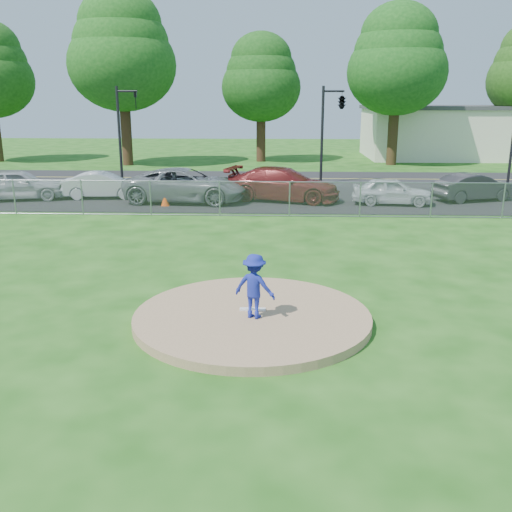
# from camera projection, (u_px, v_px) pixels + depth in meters

# --- Properties ---
(ground) EXTENTS (120.00, 120.00, 0.00)m
(ground) POSITION_uv_depth(u_px,v_px,m) (265.00, 226.00, 22.66)
(ground) COLOR #1A4F11
(ground) RESTS_ON ground
(pitchers_mound) EXTENTS (5.40, 5.40, 0.20)m
(pitchers_mound) POSITION_uv_depth(u_px,v_px,m) (252.00, 317.00, 13.01)
(pitchers_mound) COLOR #9E7A57
(pitchers_mound) RESTS_ON ground
(pitching_rubber) EXTENTS (0.60, 0.15, 0.04)m
(pitching_rubber) POSITION_uv_depth(u_px,v_px,m) (253.00, 309.00, 13.17)
(pitching_rubber) COLOR white
(pitching_rubber) RESTS_ON pitchers_mound
(chain_link_fence) EXTENTS (40.00, 0.06, 1.50)m
(chain_link_fence) POSITION_uv_depth(u_px,v_px,m) (266.00, 199.00, 24.38)
(chain_link_fence) COLOR gray
(chain_link_fence) RESTS_ON ground
(parking_lot) EXTENTS (50.00, 8.00, 0.01)m
(parking_lot) POSITION_uv_depth(u_px,v_px,m) (268.00, 198.00, 28.92)
(parking_lot) COLOR black
(parking_lot) RESTS_ON ground
(street) EXTENTS (60.00, 7.00, 0.01)m
(street) POSITION_uv_depth(u_px,v_px,m) (271.00, 178.00, 36.13)
(street) COLOR black
(street) RESTS_ON ground
(commercial_building) EXTENTS (16.40, 9.40, 4.30)m
(commercial_building) POSITION_uv_depth(u_px,v_px,m) (462.00, 132.00, 48.36)
(commercial_building) COLOR beige
(commercial_building) RESTS_ON ground
(tree_left) EXTENTS (7.84, 7.84, 12.53)m
(tree_left) POSITION_uv_depth(u_px,v_px,m) (121.00, 50.00, 41.12)
(tree_left) COLOR #342013
(tree_left) RESTS_ON ground
(tree_center) EXTENTS (6.16, 6.16, 9.84)m
(tree_center) POSITION_uv_depth(u_px,v_px,m) (261.00, 77.00, 44.07)
(tree_center) COLOR #381F14
(tree_center) RESTS_ON ground
(tree_right) EXTENTS (7.28, 7.28, 11.63)m
(tree_right) POSITION_uv_depth(u_px,v_px,m) (397.00, 59.00, 41.40)
(tree_right) COLOR #332312
(tree_right) RESTS_ON ground
(traffic_signal_left) EXTENTS (1.28, 0.20, 5.60)m
(traffic_signal_left) POSITION_uv_depth(u_px,v_px,m) (123.00, 125.00, 33.68)
(traffic_signal_left) COLOR black
(traffic_signal_left) RESTS_ON ground
(traffic_signal_center) EXTENTS (1.42, 2.48, 5.60)m
(traffic_signal_center) POSITION_uv_depth(u_px,v_px,m) (340.00, 104.00, 32.81)
(traffic_signal_center) COLOR black
(traffic_signal_center) RESTS_ON ground
(pitcher) EXTENTS (1.07, 0.84, 1.46)m
(pitcher) POSITION_uv_depth(u_px,v_px,m) (255.00, 286.00, 12.57)
(pitcher) COLOR #1B2698
(pitcher) RESTS_ON pitchers_mound
(traffic_cone) EXTENTS (0.40, 0.40, 0.78)m
(traffic_cone) POSITION_uv_depth(u_px,v_px,m) (165.00, 197.00, 26.84)
(traffic_cone) COLOR #FF540D
(traffic_cone) RESTS_ON parking_lot
(parked_car_silver) EXTENTS (4.81, 2.87, 1.54)m
(parked_car_silver) POSITION_uv_depth(u_px,v_px,m) (18.00, 184.00, 28.33)
(parked_car_silver) COLOR #B4B3B8
(parked_car_silver) RESTS_ON parking_lot
(parked_car_white) EXTENTS (4.11, 1.79, 1.31)m
(parked_car_white) POSITION_uv_depth(u_px,v_px,m) (103.00, 185.00, 28.86)
(parked_car_white) COLOR silver
(parked_car_white) RESTS_ON parking_lot
(parked_car_gray) EXTENTS (6.06, 3.11, 1.64)m
(parked_car_gray) POSITION_uv_depth(u_px,v_px,m) (185.00, 185.00, 27.75)
(parked_car_gray) COLOR gray
(parked_car_gray) RESTS_ON parking_lot
(parked_car_darkred) EXTENTS (6.00, 3.66, 1.63)m
(parked_car_darkred) POSITION_uv_depth(u_px,v_px,m) (283.00, 184.00, 28.11)
(parked_car_darkred) COLOR maroon
(parked_car_darkred) RESTS_ON parking_lot
(parked_car_pearl) EXTENTS (3.88, 1.88, 1.28)m
(parked_car_pearl) POSITION_uv_depth(u_px,v_px,m) (392.00, 191.00, 27.13)
(parked_car_pearl) COLOR silver
(parked_car_pearl) RESTS_ON parking_lot
(parked_car_charcoal) EXTENTS (4.31, 2.68, 1.34)m
(parked_car_charcoal) POSITION_uv_depth(u_px,v_px,m) (474.00, 187.00, 28.12)
(parked_car_charcoal) COLOR #29292C
(parked_car_charcoal) RESTS_ON parking_lot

